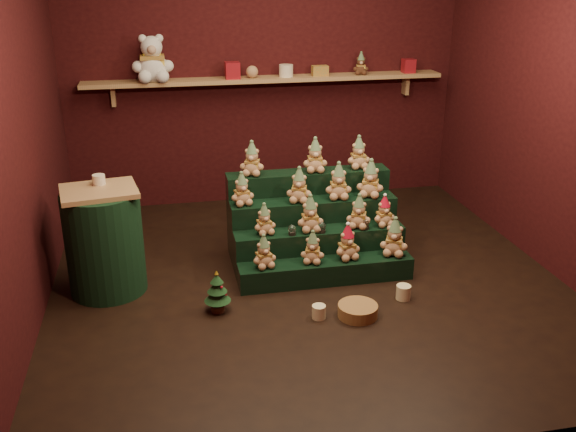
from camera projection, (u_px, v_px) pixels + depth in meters
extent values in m
plane|color=black|center=(307.00, 280.00, 5.16)|extent=(4.00, 4.00, 0.00)
cube|color=black|center=(264.00, 66.00, 6.51)|extent=(4.00, 0.10, 2.80)
cube|color=black|center=(418.00, 206.00, 2.78)|extent=(4.00, 0.10, 2.80)
cube|color=black|center=(10.00, 121.00, 4.27)|extent=(0.10, 4.00, 2.80)
cube|color=black|center=(564.00, 97.00, 5.02)|extent=(0.10, 4.00, 2.80)
cube|color=tan|center=(267.00, 79.00, 6.39)|extent=(3.60, 0.26, 0.04)
cube|color=tan|center=(113.00, 96.00, 6.22)|extent=(0.04, 0.12, 0.20)
cube|color=tan|center=(406.00, 85.00, 6.77)|extent=(0.04, 0.12, 0.20)
cube|color=black|center=(326.00, 271.00, 5.11)|extent=(1.40, 0.22, 0.18)
cube|color=black|center=(319.00, 250.00, 5.28)|extent=(1.40, 0.22, 0.36)
cube|color=black|center=(313.00, 230.00, 5.44)|extent=(1.40, 0.22, 0.54)
cube|color=black|center=(308.00, 211.00, 5.61)|extent=(1.40, 0.22, 0.72)
cylinder|color=black|center=(292.00, 233.00, 5.11)|extent=(0.06, 0.06, 0.02)
sphere|color=white|center=(292.00, 229.00, 5.09)|extent=(0.06, 0.06, 0.06)
cylinder|color=black|center=(322.00, 231.00, 5.15)|extent=(0.06, 0.06, 0.02)
sphere|color=white|center=(322.00, 226.00, 5.14)|extent=(0.07, 0.07, 0.07)
cylinder|color=black|center=(365.00, 227.00, 5.22)|extent=(0.06, 0.06, 0.03)
sphere|color=white|center=(365.00, 222.00, 5.20)|extent=(0.07, 0.07, 0.07)
cube|color=tan|center=(99.00, 191.00, 4.72)|extent=(0.61, 0.54, 0.04)
cylinder|color=black|center=(105.00, 243.00, 4.87)|extent=(0.58, 0.58, 0.80)
cylinder|color=beige|center=(99.00, 180.00, 4.79)|extent=(0.09, 0.09, 0.08)
cylinder|color=#412517|center=(218.00, 308.00, 4.70)|extent=(0.10, 0.10, 0.05)
cone|color=#143816|center=(217.00, 295.00, 4.65)|extent=(0.19, 0.19, 0.10)
cone|color=#143816|center=(217.00, 286.00, 4.63)|extent=(0.15, 0.15, 0.09)
cone|color=#143816|center=(217.00, 278.00, 4.61)|extent=(0.10, 0.10, 0.07)
cone|color=yellow|center=(216.00, 272.00, 4.59)|extent=(0.03, 0.03, 0.03)
cylinder|color=beige|center=(319.00, 312.00, 4.59)|extent=(0.10, 0.10, 0.10)
cylinder|color=beige|center=(403.00, 292.00, 4.86)|extent=(0.11, 0.11, 0.11)
cylinder|color=olive|center=(358.00, 311.00, 4.62)|extent=(0.31, 0.31, 0.09)
cube|color=#A71924|center=(232.00, 70.00, 6.27)|extent=(0.14, 0.14, 0.16)
cylinder|color=beige|center=(286.00, 71.00, 6.37)|extent=(0.14, 0.14, 0.12)
cube|color=#A71924|center=(408.00, 66.00, 6.61)|extent=(0.12, 0.12, 0.14)
sphere|color=tan|center=(252.00, 72.00, 6.31)|extent=(0.12, 0.12, 0.12)
cube|color=#C9661C|center=(320.00, 71.00, 6.44)|extent=(0.16, 0.10, 0.10)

